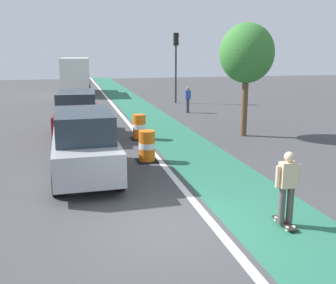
% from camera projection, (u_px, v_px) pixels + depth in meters
% --- Properties ---
extents(ground_plane, '(100.00, 100.00, 0.00)m').
position_uv_depth(ground_plane, '(173.00, 227.00, 8.63)').
color(ground_plane, '#424244').
extents(bike_lane_strip, '(2.50, 80.00, 0.01)m').
position_uv_depth(bike_lane_strip, '(160.00, 125.00, 20.55)').
color(bike_lane_strip, '#286B51').
rests_on(bike_lane_strip, ground).
extents(lane_divider_stripe, '(0.20, 80.00, 0.01)m').
position_uv_depth(lane_divider_stripe, '(131.00, 126.00, 20.20)').
color(lane_divider_stripe, silver).
rests_on(lane_divider_stripe, ground).
extents(skateboarder_on_lane, '(0.57, 0.81, 1.69)m').
position_uv_depth(skateboarder_on_lane, '(287.00, 187.00, 8.48)').
color(skateboarder_on_lane, black).
rests_on(skateboarder_on_lane, ground).
extents(parked_suv_nearest, '(1.98, 4.63, 2.04)m').
position_uv_depth(parked_suv_nearest, '(85.00, 144.00, 11.83)').
color(parked_suv_nearest, '#9EA0A5').
rests_on(parked_suv_nearest, ground).
extents(parked_suv_second, '(2.11, 4.70, 2.04)m').
position_uv_depth(parked_suv_second, '(77.00, 114.00, 17.61)').
color(parked_suv_second, maroon).
rests_on(parked_suv_second, ground).
extents(traffic_barrel_front, '(0.73, 0.73, 1.09)m').
position_uv_depth(traffic_barrel_front, '(147.00, 147.00, 13.68)').
color(traffic_barrel_front, orange).
rests_on(traffic_barrel_front, ground).
extents(traffic_barrel_mid, '(0.73, 0.73, 1.09)m').
position_uv_depth(traffic_barrel_mid, '(139.00, 127.00, 17.21)').
color(traffic_barrel_mid, orange).
rests_on(traffic_barrel_mid, ground).
extents(delivery_truck_down_block, '(2.73, 7.72, 3.23)m').
position_uv_depth(delivery_truck_down_block, '(76.00, 73.00, 35.50)').
color(delivery_truck_down_block, silver).
rests_on(delivery_truck_down_block, ground).
extents(traffic_light_corner, '(0.41, 0.32, 5.10)m').
position_uv_depth(traffic_light_corner, '(176.00, 55.00, 28.77)').
color(traffic_light_corner, '#2D2D2D').
rests_on(traffic_light_corner, ground).
extents(pedestrian_crossing, '(0.34, 0.20, 1.61)m').
position_uv_depth(pedestrian_crossing, '(188.00, 99.00, 24.66)').
color(pedestrian_crossing, '#33333D').
rests_on(pedestrian_crossing, ground).
extents(street_tree_sidewalk, '(2.40, 2.40, 5.00)m').
position_uv_depth(street_tree_sidewalk, '(247.00, 54.00, 17.19)').
color(street_tree_sidewalk, brown).
rests_on(street_tree_sidewalk, ground).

